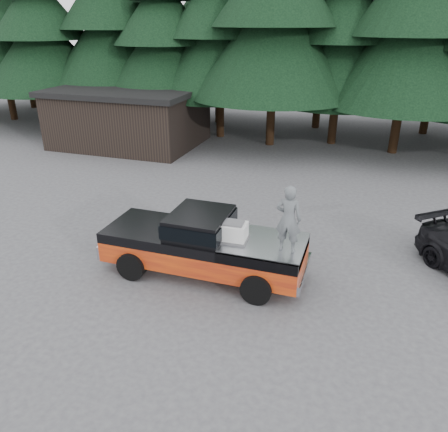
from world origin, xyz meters
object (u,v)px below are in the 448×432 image
(pickup_truck, at_px, (204,253))
(air_compressor, at_px, (234,232))
(man_on_bed, at_px, (288,219))
(utility_building, at_px, (129,116))

(pickup_truck, xyz_separation_m, air_compressor, (0.97, -0.19, 0.91))
(air_compressor, height_order, man_on_bed, man_on_bed)
(air_compressor, relative_size, man_on_bed, 0.39)
(pickup_truck, distance_m, air_compressor, 1.34)
(air_compressor, bearing_deg, man_on_bed, -7.26)
(pickup_truck, bearing_deg, air_compressor, -11.15)
(pickup_truck, xyz_separation_m, man_on_bed, (2.46, -0.31, 1.58))
(air_compressor, bearing_deg, pickup_truck, 166.05)
(utility_building, bearing_deg, air_compressor, -50.45)
(man_on_bed, bearing_deg, utility_building, -45.11)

